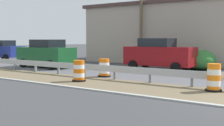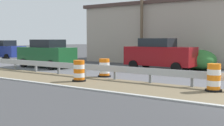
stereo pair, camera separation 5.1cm
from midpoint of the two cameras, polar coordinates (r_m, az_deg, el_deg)
traffic_barrel_nearest at (r=12.39m, az=19.09°, el=-2.90°), size 0.65×0.65×1.10m
traffic_barrel_close at (r=14.58m, az=-6.25°, el=-1.70°), size 0.67×0.67×1.04m
traffic_barrel_mid at (r=16.24m, az=-1.39°, el=-1.10°), size 0.71×0.71×0.99m
car_lead_near_lane at (r=22.05m, az=-12.39°, el=1.79°), size 2.08×4.43×2.04m
car_trailing_near_lane at (r=31.68m, az=-19.87°, el=2.37°), size 2.04×4.35×1.94m
car_mid_far_lane at (r=20.04m, az=9.20°, el=1.69°), size 1.98×4.65×2.12m
roadside_shop_near at (r=27.91m, az=11.96°, el=5.64°), size 8.74×14.49×5.19m
utility_pole_near at (r=24.24m, az=5.78°, el=8.74°), size 0.24×1.80×7.32m
bush_roadside at (r=20.86m, az=16.42°, el=0.62°), size 2.35×2.35×1.35m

